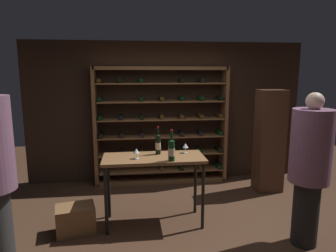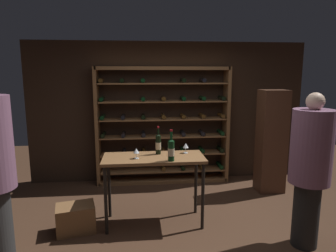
# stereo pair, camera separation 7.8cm
# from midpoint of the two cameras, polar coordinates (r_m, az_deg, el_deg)

# --- Properties ---
(ground_plane) EXTENTS (10.14, 10.14, 0.00)m
(ground_plane) POSITION_cam_midpoint_polar(r_m,az_deg,el_deg) (4.14, 3.79, -19.39)
(ground_plane) COLOR #472D1E
(back_wall) EXTENTS (5.19, 0.10, 2.61)m
(back_wall) POSITION_cam_midpoint_polar(r_m,az_deg,el_deg) (5.70, 0.48, 2.69)
(back_wall) COLOR #332319
(back_wall) RESTS_ON ground
(wine_rack) EXTENTS (2.44, 0.32, 2.15)m
(wine_rack) POSITION_cam_midpoint_polar(r_m,az_deg,el_deg) (5.52, -0.38, 0.01)
(wine_rack) COLOR brown
(wine_rack) RESTS_ON ground
(tasting_table) EXTENTS (1.34, 0.57, 0.94)m
(tasting_table) POSITION_cam_midpoint_polar(r_m,az_deg,el_deg) (4.03, -2.17, -7.31)
(tasting_table) COLOR brown
(tasting_table) RESTS_ON ground
(person_bystander_red_print) EXTENTS (0.46, 0.46, 1.83)m
(person_bystander_red_print) POSITION_cam_midpoint_polar(r_m,az_deg,el_deg) (3.83, 25.95, -6.58)
(person_bystander_red_print) COLOR black
(person_bystander_red_print) RESTS_ON ground
(wine_crate) EXTENTS (0.54, 0.44, 0.35)m
(wine_crate) POSITION_cam_midpoint_polar(r_m,az_deg,el_deg) (4.22, -16.63, -16.48)
(wine_crate) COLOR brown
(wine_crate) RESTS_ON ground
(display_cabinet) EXTENTS (0.44, 0.36, 1.76)m
(display_cabinet) POSITION_cam_midpoint_polar(r_m,az_deg,el_deg) (5.43, 19.47, -2.80)
(display_cabinet) COLOR #4C2D1E
(display_cabinet) RESTS_ON ground
(wine_bottle_green_slim) EXTENTS (0.07, 0.07, 0.38)m
(wine_bottle_green_slim) POSITION_cam_midpoint_polar(r_m,az_deg,el_deg) (4.09, -1.32, -3.42)
(wine_bottle_green_slim) COLOR black
(wine_bottle_green_slim) RESTS_ON tasting_table
(wine_bottle_gold_foil) EXTENTS (0.09, 0.09, 0.40)m
(wine_bottle_gold_foil) POSITION_cam_midpoint_polar(r_m,az_deg,el_deg) (3.77, 1.19, -4.55)
(wine_bottle_gold_foil) COLOR black
(wine_bottle_gold_foil) RESTS_ON tasting_table
(wine_glass_stemmed_left) EXTENTS (0.08, 0.08, 0.14)m
(wine_glass_stemmed_left) POSITION_cam_midpoint_polar(r_m,az_deg,el_deg) (3.90, -5.50, -4.80)
(wine_glass_stemmed_left) COLOR silver
(wine_glass_stemmed_left) RESTS_ON tasting_table
(wine_glass_stemmed_right) EXTENTS (0.08, 0.08, 0.14)m
(wine_glass_stemmed_right) POSITION_cam_midpoint_polar(r_m,az_deg,el_deg) (4.16, 3.92, -3.81)
(wine_glass_stemmed_right) COLOR silver
(wine_glass_stemmed_right) RESTS_ON tasting_table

